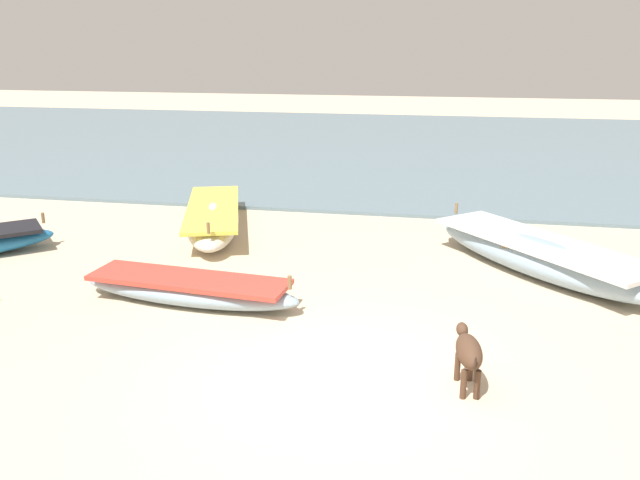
{
  "coord_description": "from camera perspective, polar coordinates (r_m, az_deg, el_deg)",
  "views": [
    {
      "loc": [
        1.04,
        -6.49,
        3.73
      ],
      "look_at": [
        -0.87,
        3.35,
        0.6
      ],
      "focal_mm": 35.87,
      "sensor_mm": 36.0,
      "label": 1
    }
  ],
  "objects": [
    {
      "name": "fishing_boat_2",
      "position": [
        11.27,
        19.01,
        -1.33
      ],
      "size": [
        3.85,
        4.12,
        0.77
      ],
      "rotation": [
        0.0,
        0.0,
        2.3
      ],
      "color": "#8CA5B7",
      "rests_on": "ground"
    },
    {
      "name": "sea_water",
      "position": [
        24.04,
        8.45,
        8.3
      ],
      "size": [
        60.0,
        20.0,
        0.08
      ],
      "primitive_type": "cube",
      "color": "slate",
      "rests_on": "ground"
    },
    {
      "name": "fishing_boat_3",
      "position": [
        9.68,
        -11.59,
        -4.29
      ],
      "size": [
        3.5,
        1.14,
        0.6
      ],
      "rotation": [
        0.0,
        0.0,
        6.19
      ],
      "color": "#8CA5B7",
      "rests_on": "ground"
    },
    {
      "name": "ground",
      "position": [
        7.56,
        1.66,
        -12.23
      ],
      "size": [
        80.0,
        80.0,
        0.0
      ],
      "primitive_type": "plane",
      "color": "beige"
    },
    {
      "name": "fishing_boat_0",
      "position": [
        13.28,
        -9.51,
        2.03
      ],
      "size": [
        2.31,
        4.37,
        0.71
      ],
      "rotation": [
        0.0,
        0.0,
        5.03
      ],
      "color": "beige",
      "rests_on": "ground"
    },
    {
      "name": "calf_near_dark",
      "position": [
        7.36,
        13.09,
        -9.69
      ],
      "size": [
        0.37,
        0.94,
        0.61
      ],
      "rotation": [
        0.0,
        0.0,
        1.72
      ],
      "color": "#4C3323",
      "rests_on": "ground"
    }
  ]
}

